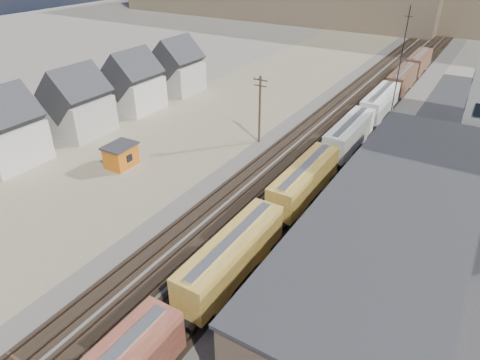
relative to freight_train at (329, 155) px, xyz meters
The scene contains 9 objects.
ballast_bed 12.91m from the freight_train, 107.54° to the left, with size 18.00×200.00×0.06m, color #4C4742.
dirt_yard 24.05m from the freight_train, behind, with size 24.00×180.00×0.03m, color #83735A.
rail_tracks 13.06m from the freight_train, 109.89° to the left, with size 11.40×200.00×0.24m.
freight_train is the anchor object (origin of this frame).
warehouse 17.15m from the freight_train, 49.25° to the right, with size 12.40×40.40×7.25m.
utility_pole_north 13.18m from the freight_train, 161.90° to the left, with size 2.20×0.32×10.00m.
radio_mast 23.02m from the freight_train, 84.29° to the left, with size 1.20×0.16×18.00m.
townhouse_row 40.00m from the freight_train, 161.05° to the right, with size 8.15×68.16×10.47m.
maintenance_shed 27.04m from the freight_train, 153.50° to the right, with size 3.39×4.30×3.07m.
Camera 1 is at (19.29, -8.92, 26.68)m, focal length 32.00 mm.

